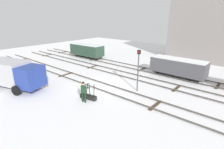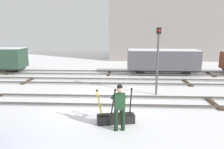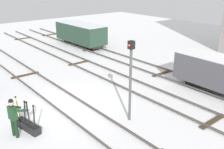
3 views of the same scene
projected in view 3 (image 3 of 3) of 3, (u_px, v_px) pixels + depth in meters
The scene contains 8 objects.
ground_plane at pixel (68, 105), 13.79m from camera, with size 60.00×60.00×0.00m, color white.
track_main_line at pixel (68, 104), 13.76m from camera, with size 44.00×1.94×0.18m.
track_siding_near at pixel (129, 83), 16.41m from camera, with size 44.00×1.94×0.18m.
track_siding_far at pixel (162, 72), 18.36m from camera, with size 44.00×1.94×0.18m.
switch_lever_frame at pixel (28, 125), 11.50m from camera, with size 1.56×0.63×1.45m.
rail_worker at pixel (14, 115), 10.77m from camera, with size 0.62×0.74×1.78m.
signal_post at pixel (131, 74), 11.58m from camera, with size 0.24×0.32×3.88m.
freight_car_near_switch at pixel (80, 33), 25.67m from camera, with size 6.06×2.27×2.26m.
Camera 3 is at (11.06, -5.98, 6.37)m, focal length 41.21 mm.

